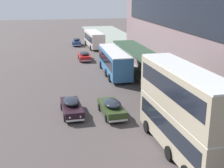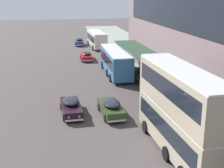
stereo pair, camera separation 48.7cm
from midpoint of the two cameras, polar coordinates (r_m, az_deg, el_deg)
The scene contains 7 objects.
transit_bus_kerbside_front at distance 64.00m, azimuth -3.50°, elevation 8.30°, with size 3.05×9.52×3.20m.
transit_bus_kerbside_rear at distance 21.98m, azimuth 12.22°, elevation -4.44°, with size 2.94×10.89×6.16m.
transit_bus_kerbside_far at distance 42.86m, azimuth 0.10°, elevation 4.31°, with size 3.01×11.33×3.38m.
sedan_oncoming_rear at distance 66.99m, azimuth -6.70°, elevation 7.69°, with size 1.87×4.58×1.59m.
sedan_lead_near at distance 28.85m, azimuth -0.54°, elevation -4.33°, with size 2.03×4.81×1.52m.
sedan_trailing_mid at distance 52.35m, azimuth -5.34°, elevation 5.16°, with size 1.94×4.80×1.44m.
sedan_second_near at distance 29.36m, azimuth -7.86°, elevation -4.11°, with size 1.97×4.93×1.53m.
Camera 1 is at (-5.17, -10.90, 11.08)m, focal length 50.00 mm.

